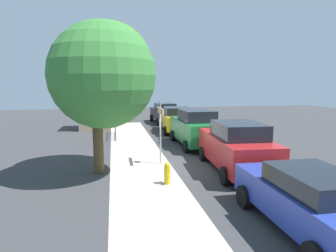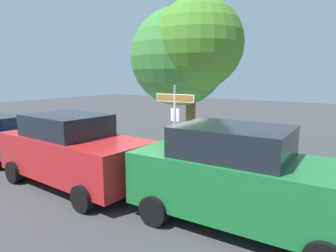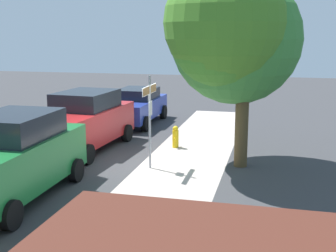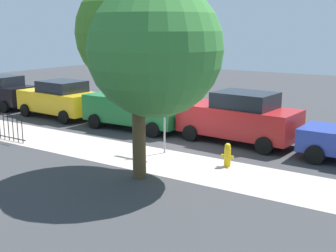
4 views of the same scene
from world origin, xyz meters
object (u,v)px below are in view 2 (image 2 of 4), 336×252
car_green (242,178)px  fire_hydrant (120,146)px  car_red (73,150)px  street_sign (175,113)px  shade_tree (189,52)px

car_green → fire_hydrant: bearing=154.0°
car_green → fire_hydrant: car_green is taller
car_red → car_green: bearing=7.1°
street_sign → shade_tree: bearing=108.6°
street_sign → fire_hydrant: street_sign is taller
street_sign → car_green: size_ratio=0.60×
shade_tree → street_sign: bearing=-71.4°
shade_tree → car_green: (3.94, -4.76, -2.93)m
shade_tree → car_green: shade_tree is taller
car_red → fire_hydrant: 3.25m
shade_tree → fire_hydrant: 4.50m
fire_hydrant → shade_tree: bearing=47.3°
car_red → car_green: size_ratio=1.02×
car_green → fire_hydrant: size_ratio=5.96×
car_red → car_green: (4.80, 0.27, 0.03)m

